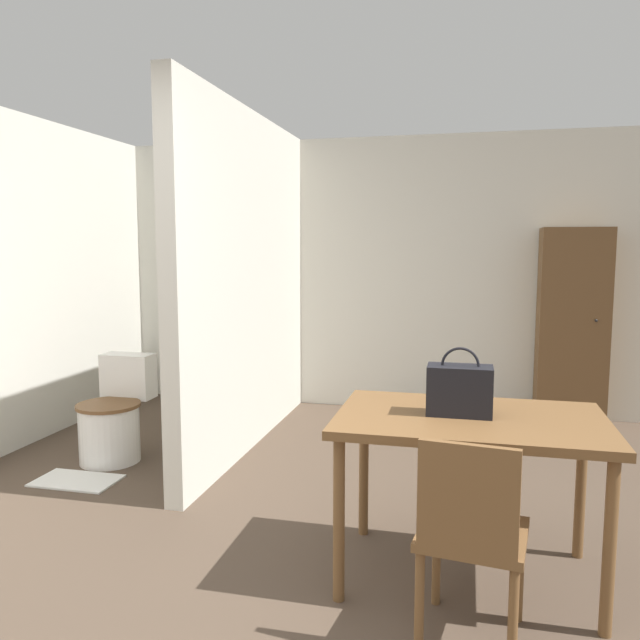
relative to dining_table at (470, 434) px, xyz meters
name	(u,v)px	position (x,y,z in m)	size (l,w,h in m)	color
wall_back	(359,275)	(-1.03, 3.00, 0.57)	(5.49, 0.12, 2.50)	silver
partition_wall	(248,282)	(-1.64, 1.64, 0.57)	(0.12, 2.58, 2.50)	silver
dining_table	(470,434)	(0.00, 0.00, 0.00)	(1.18, 0.76, 0.76)	brown
wooden_chair	(471,532)	(0.01, -0.50, -0.22)	(0.45, 0.45, 0.83)	brown
toilet	(114,419)	(-2.46, 1.07, -0.39)	(0.44, 0.59, 0.72)	white
handbag	(460,390)	(-0.05, 0.01, 0.20)	(0.29, 0.15, 0.31)	black
wooden_cabinet	(572,328)	(0.83, 2.75, 0.16)	(0.55, 0.35, 1.67)	brown
bath_mat	(77,481)	(-2.46, 0.61, -0.67)	(0.53, 0.31, 0.01)	silver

